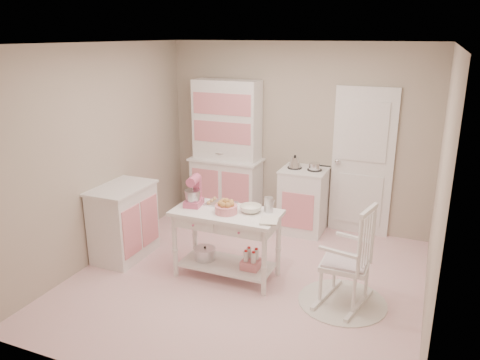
{
  "coord_description": "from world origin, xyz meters",
  "views": [
    {
      "loc": [
        1.77,
        -4.41,
        2.69
      ],
      "look_at": [
        -0.29,
        0.52,
        1.01
      ],
      "focal_mm": 35.0,
      "sensor_mm": 36.0,
      "label": 1
    }
  ],
  "objects_px": {
    "rocking_chair": "(346,255)",
    "base_cabinet": "(124,222)",
    "bread_basket": "(226,209)",
    "stand_mixer": "(193,192)",
    "stove": "(303,200)",
    "work_table": "(227,244)",
    "hutch": "(226,151)"
  },
  "relations": [
    {
      "from": "base_cabinet",
      "to": "rocking_chair",
      "type": "relative_size",
      "value": 0.84
    },
    {
      "from": "stove",
      "to": "stand_mixer",
      "type": "height_order",
      "value": "stand_mixer"
    },
    {
      "from": "stove",
      "to": "work_table",
      "type": "height_order",
      "value": "stove"
    },
    {
      "from": "rocking_chair",
      "to": "stand_mixer",
      "type": "height_order",
      "value": "stand_mixer"
    },
    {
      "from": "bread_basket",
      "to": "base_cabinet",
      "type": "bearing_deg",
      "value": 179.12
    },
    {
      "from": "bread_basket",
      "to": "rocking_chair",
      "type": "bearing_deg",
      "value": -0.21
    },
    {
      "from": "stand_mixer",
      "to": "hutch",
      "type": "bearing_deg",
      "value": 92.77
    },
    {
      "from": "rocking_chair",
      "to": "base_cabinet",
      "type": "bearing_deg",
      "value": -168.03
    },
    {
      "from": "stove",
      "to": "base_cabinet",
      "type": "height_order",
      "value": "same"
    },
    {
      "from": "stove",
      "to": "rocking_chair",
      "type": "bearing_deg",
      "value": -61.57
    },
    {
      "from": "hutch",
      "to": "work_table",
      "type": "height_order",
      "value": "hutch"
    },
    {
      "from": "base_cabinet",
      "to": "rocking_chair",
      "type": "distance_m",
      "value": 2.74
    },
    {
      "from": "base_cabinet",
      "to": "bread_basket",
      "type": "height_order",
      "value": "base_cabinet"
    },
    {
      "from": "base_cabinet",
      "to": "rocking_chair",
      "type": "bearing_deg",
      "value": -0.55
    },
    {
      "from": "hutch",
      "to": "work_table",
      "type": "bearing_deg",
      "value": -65.7
    },
    {
      "from": "base_cabinet",
      "to": "rocking_chair",
      "type": "xyz_separation_m",
      "value": [
        2.74,
        -0.03,
        0.09
      ]
    },
    {
      "from": "stove",
      "to": "base_cabinet",
      "type": "xyz_separation_m",
      "value": [
        -1.85,
        -1.62,
        0.0
      ]
    },
    {
      "from": "stand_mixer",
      "to": "rocking_chair",
      "type": "bearing_deg",
      "value": -10.86
    },
    {
      "from": "work_table",
      "to": "stand_mixer",
      "type": "distance_m",
      "value": 0.71
    },
    {
      "from": "base_cabinet",
      "to": "bread_basket",
      "type": "relative_size",
      "value": 3.68
    },
    {
      "from": "work_table",
      "to": "bread_basket",
      "type": "height_order",
      "value": "bread_basket"
    },
    {
      "from": "hutch",
      "to": "stove",
      "type": "bearing_deg",
      "value": -2.39
    },
    {
      "from": "hutch",
      "to": "base_cabinet",
      "type": "bearing_deg",
      "value": -111.17
    },
    {
      "from": "hutch",
      "to": "stand_mixer",
      "type": "relative_size",
      "value": 6.12
    },
    {
      "from": "work_table",
      "to": "stand_mixer",
      "type": "xyz_separation_m",
      "value": [
        -0.42,
        0.02,
        0.57
      ]
    },
    {
      "from": "work_table",
      "to": "bread_basket",
      "type": "bearing_deg",
      "value": -68.2
    },
    {
      "from": "hutch",
      "to": "bread_basket",
      "type": "height_order",
      "value": "hutch"
    },
    {
      "from": "base_cabinet",
      "to": "work_table",
      "type": "xyz_separation_m",
      "value": [
        1.39,
        0.03,
        -0.06
      ]
    },
    {
      "from": "hutch",
      "to": "rocking_chair",
      "type": "bearing_deg",
      "value": -39.05
    },
    {
      "from": "hutch",
      "to": "base_cabinet",
      "type": "relative_size",
      "value": 2.26
    },
    {
      "from": "hutch",
      "to": "rocking_chair",
      "type": "xyz_separation_m",
      "value": [
        2.09,
        -1.7,
        -0.49
      ]
    },
    {
      "from": "work_table",
      "to": "bread_basket",
      "type": "xyz_separation_m",
      "value": [
        0.02,
        -0.05,
        0.45
      ]
    }
  ]
}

